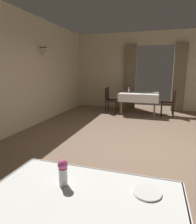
{
  "coord_description": "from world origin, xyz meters",
  "views": [
    {
      "loc": [
        0.15,
        -3.77,
        1.53
      ],
      "look_at": [
        -1.03,
        0.05,
        0.66
      ],
      "focal_mm": 30.59,
      "sensor_mm": 36.0,
      "label": 1
    }
  ],
  "objects_px": {
    "dining_table_mid": "(139,96)",
    "plate_near_b": "(147,192)",
    "plate_mid_c": "(144,94)",
    "dining_table_near": "(77,221)",
    "chair_mid_right": "(170,101)",
    "flower_vase_near": "(63,171)",
    "flower_vase_mid": "(129,90)",
    "chair_mid_left": "(110,98)",
    "plate_mid_b": "(152,94)"
  },
  "relations": [
    {
      "from": "chair_mid_left",
      "to": "dining_table_near",
      "type": "bearing_deg",
      "value": -78.17
    },
    {
      "from": "plate_mid_c",
      "to": "plate_near_b",
      "type": "bearing_deg",
      "value": -85.92
    },
    {
      "from": "flower_vase_mid",
      "to": "dining_table_mid",
      "type": "bearing_deg",
      "value": -1.39
    },
    {
      "from": "dining_table_near",
      "to": "flower_vase_mid",
      "type": "height_order",
      "value": "flower_vase_mid"
    },
    {
      "from": "chair_mid_left",
      "to": "plate_near_b",
      "type": "xyz_separation_m",
      "value": [
        1.65,
        -5.75,
        0.24
      ]
    },
    {
      "from": "plate_near_b",
      "to": "flower_vase_near",
      "type": "bearing_deg",
      "value": -172.11
    },
    {
      "from": "dining_table_near",
      "to": "flower_vase_near",
      "type": "distance_m",
      "value": 0.32
    },
    {
      "from": "dining_table_mid",
      "to": "chair_mid_right",
      "type": "xyz_separation_m",
      "value": [
        1.06,
        -0.05,
        -0.14
      ]
    },
    {
      "from": "chair_mid_right",
      "to": "plate_mid_c",
      "type": "relative_size",
      "value": 4.68
    },
    {
      "from": "dining_table_near",
      "to": "flower_vase_near",
      "type": "bearing_deg",
      "value": 134.47
    },
    {
      "from": "dining_table_mid",
      "to": "chair_mid_left",
      "type": "xyz_separation_m",
      "value": [
        -1.06,
        -0.0,
        -0.14
      ]
    },
    {
      "from": "flower_vase_near",
      "to": "plate_mid_c",
      "type": "xyz_separation_m",
      "value": [
        0.17,
        5.6,
        -0.1
      ]
    },
    {
      "from": "dining_table_mid",
      "to": "chair_mid_right",
      "type": "height_order",
      "value": "chair_mid_right"
    },
    {
      "from": "chair_mid_right",
      "to": "flower_vase_near",
      "type": "height_order",
      "value": "flower_vase_near"
    },
    {
      "from": "dining_table_near",
      "to": "plate_mid_c",
      "type": "xyz_separation_m",
      "value": [
        -0.01,
        5.78,
        0.11
      ]
    },
    {
      "from": "flower_vase_near",
      "to": "plate_near_b",
      "type": "distance_m",
      "value": 0.57
    },
    {
      "from": "plate_mid_c",
      "to": "chair_mid_right",
      "type": "bearing_deg",
      "value": 11.34
    },
    {
      "from": "flower_vase_near",
      "to": "plate_mid_b",
      "type": "height_order",
      "value": "flower_vase_near"
    },
    {
      "from": "dining_table_mid",
      "to": "chair_mid_left",
      "type": "relative_size",
      "value": 1.46
    },
    {
      "from": "plate_near_b",
      "to": "dining_table_mid",
      "type": "bearing_deg",
      "value": 95.79
    },
    {
      "from": "plate_near_b",
      "to": "plate_mid_b",
      "type": "xyz_separation_m",
      "value": [
        -0.12,
        5.65,
        0.0
      ]
    },
    {
      "from": "dining_table_mid",
      "to": "chair_mid_right",
      "type": "relative_size",
      "value": 1.46
    },
    {
      "from": "dining_table_mid",
      "to": "plate_near_b",
      "type": "relative_size",
      "value": 7.29
    },
    {
      "from": "plate_mid_b",
      "to": "plate_mid_c",
      "type": "xyz_separation_m",
      "value": [
        -0.27,
        -0.12,
        0.0
      ]
    },
    {
      "from": "chair_mid_left",
      "to": "plate_mid_b",
      "type": "relative_size",
      "value": 4.08
    },
    {
      "from": "chair_mid_left",
      "to": "flower_vase_mid",
      "type": "height_order",
      "value": "flower_vase_mid"
    },
    {
      "from": "plate_near_b",
      "to": "plate_mid_c",
      "type": "xyz_separation_m",
      "value": [
        -0.39,
        5.52,
        0.0
      ]
    },
    {
      "from": "chair_mid_left",
      "to": "flower_vase_near",
      "type": "distance_m",
      "value": 5.94
    },
    {
      "from": "plate_near_b",
      "to": "plate_mid_b",
      "type": "relative_size",
      "value": 0.82
    },
    {
      "from": "dining_table_near",
      "to": "dining_table_mid",
      "type": "height_order",
      "value": "same"
    },
    {
      "from": "dining_table_mid",
      "to": "flower_vase_near",
      "type": "height_order",
      "value": "flower_vase_near"
    },
    {
      "from": "plate_mid_b",
      "to": "flower_vase_near",
      "type": "bearing_deg",
      "value": -94.39
    },
    {
      "from": "chair_mid_right",
      "to": "plate_mid_c",
      "type": "distance_m",
      "value": 0.92
    },
    {
      "from": "chair_mid_right",
      "to": "dining_table_near",
      "type": "bearing_deg",
      "value": -98.29
    },
    {
      "from": "chair_mid_right",
      "to": "flower_vase_mid",
      "type": "distance_m",
      "value": 1.47
    },
    {
      "from": "dining_table_near",
      "to": "chair_mid_right",
      "type": "relative_size",
      "value": 1.36
    },
    {
      "from": "dining_table_near",
      "to": "plate_near_b",
      "type": "distance_m",
      "value": 0.47
    },
    {
      "from": "flower_vase_near",
      "to": "flower_vase_mid",
      "type": "distance_m",
      "value": 5.85
    },
    {
      "from": "flower_vase_mid",
      "to": "plate_mid_c",
      "type": "distance_m",
      "value": 0.61
    },
    {
      "from": "dining_table_mid",
      "to": "flower_vase_near",
      "type": "distance_m",
      "value": 5.83
    },
    {
      "from": "flower_vase_near",
      "to": "flower_vase_mid",
      "type": "relative_size",
      "value": 1.0
    },
    {
      "from": "plate_mid_c",
      "to": "flower_vase_near",
      "type": "bearing_deg",
      "value": -91.69
    },
    {
      "from": "plate_mid_c",
      "to": "dining_table_near",
      "type": "bearing_deg",
      "value": -89.93
    },
    {
      "from": "flower_vase_near",
      "to": "plate_near_b",
      "type": "xyz_separation_m",
      "value": [
        0.56,
        0.08,
        -0.1
      ]
    },
    {
      "from": "chair_mid_left",
      "to": "plate_mid_c",
      "type": "bearing_deg",
      "value": -10.13
    },
    {
      "from": "chair_mid_left",
      "to": "chair_mid_right",
      "type": "height_order",
      "value": "same"
    },
    {
      "from": "chair_mid_right",
      "to": "flower_vase_mid",
      "type": "height_order",
      "value": "flower_vase_mid"
    },
    {
      "from": "chair_mid_left",
      "to": "plate_mid_b",
      "type": "bearing_deg",
      "value": -3.83
    },
    {
      "from": "plate_mid_b",
      "to": "dining_table_near",
      "type": "bearing_deg",
      "value": -92.59
    },
    {
      "from": "chair_mid_left",
      "to": "plate_mid_c",
      "type": "relative_size",
      "value": 4.68
    }
  ]
}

